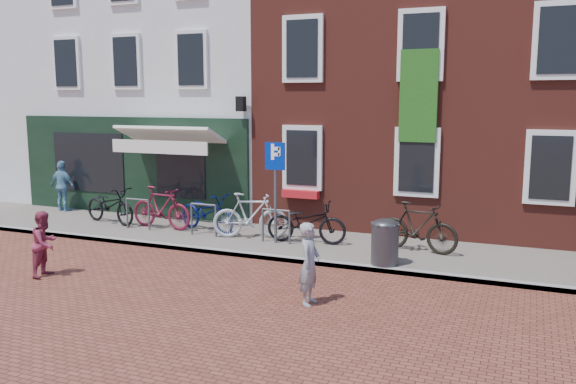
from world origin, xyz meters
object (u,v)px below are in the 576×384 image
at_px(bicycle_4, 306,222).
at_px(boy, 45,244).
at_px(litter_bin, 385,239).
at_px(bicycle_3, 250,215).
at_px(parking_sign, 275,174).
at_px(bicycle_1, 161,208).
at_px(bicycle_2, 207,212).
at_px(woman, 309,264).
at_px(bicycle_5, 418,227).
at_px(cafe_person, 63,186).
at_px(bicycle_0, 110,205).

bearing_deg(bicycle_4, boy, 129.67).
xyz_separation_m(litter_bin, bicycle_3, (-3.66, 1.14, 0.03)).
bearing_deg(parking_sign, litter_bin, -17.18).
bearing_deg(bicycle_1, parking_sign, -90.20).
bearing_deg(boy, litter_bin, -71.64).
relative_size(boy, bicycle_2, 0.68).
height_order(parking_sign, bicycle_3, parking_sign).
relative_size(parking_sign, bicycle_4, 1.25).
distance_m(litter_bin, parking_sign, 3.22).
height_order(woman, bicycle_1, woman).
height_order(bicycle_2, bicycle_3, bicycle_3).
bearing_deg(parking_sign, bicycle_5, 8.05).
relative_size(cafe_person, bicycle_4, 0.80).
height_order(bicycle_3, bicycle_5, same).
bearing_deg(litter_bin, boy, -154.01).
xyz_separation_m(woman, bicycle_1, (-5.61, 3.80, -0.06)).
bearing_deg(cafe_person, parking_sign, 174.26).
relative_size(bicycle_1, bicycle_5, 1.00).
xyz_separation_m(cafe_person, bicycle_1, (4.24, -0.98, -0.21)).
height_order(boy, bicycle_0, boy).
relative_size(litter_bin, boy, 0.79).
bearing_deg(litter_bin, woman, -105.40).
bearing_deg(boy, bicycle_0, 15.34).
xyz_separation_m(bicycle_2, bicycle_5, (5.47, -0.03, 0.06)).
xyz_separation_m(parking_sign, cafe_person, (-7.69, 1.29, -0.89)).
xyz_separation_m(litter_bin, boy, (-6.22, -3.04, 0.02)).
xyz_separation_m(bicycle_3, bicycle_5, (4.10, 0.21, 0.00)).
height_order(parking_sign, bicycle_1, parking_sign).
distance_m(bicycle_3, bicycle_4, 1.48).
distance_m(cafe_person, bicycle_4, 8.45).
bearing_deg(bicycle_2, bicycle_3, -82.69).
bearing_deg(bicycle_0, bicycle_4, -77.15).
distance_m(parking_sign, bicycle_3, 1.38).
xyz_separation_m(woman, bicycle_5, (1.15, 3.96, -0.06)).
xyz_separation_m(boy, bicycle_4, (4.04, 4.20, -0.05)).
relative_size(bicycle_4, bicycle_5, 1.03).
xyz_separation_m(bicycle_1, bicycle_5, (6.76, 0.16, 0.00)).
bearing_deg(woman, cafe_person, 62.62).
height_order(litter_bin, bicycle_5, bicycle_5).
height_order(bicycle_1, bicycle_3, same).
bearing_deg(bicycle_2, bicycle_1, 115.81).
height_order(bicycle_0, bicycle_3, bicycle_3).
bearing_deg(boy, cafe_person, 32.18).
relative_size(litter_bin, woman, 0.72).
bearing_deg(bicycle_2, bicycle_5, -72.95).
bearing_deg(bicycle_0, bicycle_3, -77.64).
xyz_separation_m(bicycle_2, bicycle_3, (1.37, -0.24, 0.06)).
height_order(litter_bin, boy, boy).
relative_size(bicycle_3, bicycle_5, 1.00).
height_order(bicycle_0, bicycle_5, bicycle_5).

